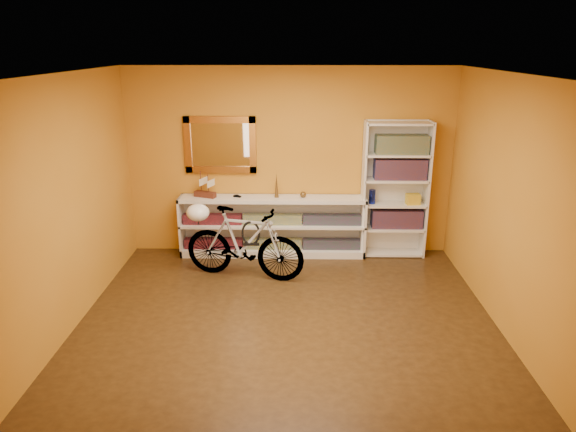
{
  "coord_description": "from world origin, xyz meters",
  "views": [
    {
      "loc": [
        0.09,
        -5.05,
        2.87
      ],
      "look_at": [
        0.0,
        0.7,
        0.95
      ],
      "focal_mm": 32.29,
      "sensor_mm": 36.0,
      "label": 1
    }
  ],
  "objects_px": {
    "bookcase": "(395,190)",
    "helmet": "(198,213)",
    "bicycle": "(244,243)",
    "console_unit": "(273,226)"
  },
  "relations": [
    {
      "from": "console_unit",
      "to": "helmet",
      "type": "distance_m",
      "value": 1.18
    },
    {
      "from": "console_unit",
      "to": "bicycle",
      "type": "height_order",
      "value": "bicycle"
    },
    {
      "from": "bookcase",
      "to": "helmet",
      "type": "height_order",
      "value": "bookcase"
    },
    {
      "from": "console_unit",
      "to": "helmet",
      "type": "height_order",
      "value": "helmet"
    },
    {
      "from": "console_unit",
      "to": "bicycle",
      "type": "distance_m",
      "value": 0.84
    },
    {
      "from": "helmet",
      "to": "console_unit",
      "type": "bearing_deg",
      "value": 34.08
    },
    {
      "from": "console_unit",
      "to": "bookcase",
      "type": "bearing_deg",
      "value": 0.85
    },
    {
      "from": "bicycle",
      "to": "console_unit",
      "type": "bearing_deg",
      "value": -9.38
    },
    {
      "from": "bookcase",
      "to": "helmet",
      "type": "distance_m",
      "value": 2.69
    },
    {
      "from": "bicycle",
      "to": "helmet",
      "type": "distance_m",
      "value": 0.71
    }
  ]
}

